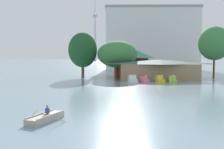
% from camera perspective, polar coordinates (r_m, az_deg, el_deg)
% --- Properties ---
extents(ground_plane, '(2000.00, 2000.00, 0.00)m').
position_cam_1_polar(ground_plane, '(20.46, 2.21, -10.15)').
color(ground_plane, gray).
extents(rowboat_with_rower, '(3.50, 3.89, 1.56)m').
position_cam_1_polar(rowboat_with_rower, '(21.02, -14.32, -9.13)').
color(rowboat_with_rower, '#ADA393').
rests_on(rowboat_with_rower, ground).
extents(pedal_boat_white, '(1.97, 2.70, 1.50)m').
position_cam_1_polar(pedal_boat_white, '(52.99, 4.52, -1.07)').
color(pedal_boat_white, white).
rests_on(pedal_boat_white, ground).
extents(pedal_boat_pink, '(2.04, 2.65, 1.48)m').
position_cam_1_polar(pedal_boat_pink, '(53.79, 7.02, -1.16)').
color(pedal_boat_pink, pink).
rests_on(pedal_boat_pink, ground).
extents(pedal_boat_yellow, '(1.83, 2.61, 1.48)m').
position_cam_1_polar(pedal_boat_yellow, '(53.51, 10.38, -1.08)').
color(pedal_boat_yellow, yellow).
rests_on(pedal_boat_yellow, ground).
extents(pedal_boat_lime, '(1.82, 2.74, 1.57)m').
position_cam_1_polar(pedal_boat_lime, '(54.02, 13.00, -1.12)').
color(pedal_boat_lime, '#8CCC3F').
rests_on(pedal_boat_lime, ground).
extents(boathouse, '(18.41, 7.47, 4.55)m').
position_cam_1_polar(boathouse, '(59.34, 10.16, 1.12)').
color(boathouse, '#9E7F5B').
rests_on(boathouse, ground).
extents(green_roof_pavilion, '(13.50, 13.50, 8.36)m').
position_cam_1_polar(green_roof_pavilion, '(73.60, 4.19, 3.27)').
color(green_roof_pavilion, '#993328').
rests_on(green_roof_pavilion, ground).
extents(shoreline_tree_tall_left, '(7.06, 7.06, 11.21)m').
position_cam_1_polar(shoreline_tree_tall_left, '(65.01, -6.41, 5.34)').
color(shoreline_tree_tall_left, brown).
rests_on(shoreline_tree_tall_left, ground).
extents(shoreline_tree_mid, '(9.67, 9.67, 9.05)m').
position_cam_1_polar(shoreline_tree_mid, '(63.40, 1.15, 4.44)').
color(shoreline_tree_mid, brown).
rests_on(shoreline_tree_mid, ground).
extents(shoreline_tree_right, '(7.47, 7.47, 12.34)m').
position_cam_1_polar(shoreline_tree_right, '(66.78, 21.46, 6.33)').
color(shoreline_tree_right, brown).
rests_on(shoreline_tree_right, ground).
extents(background_building_block, '(39.94, 14.80, 26.61)m').
position_cam_1_polar(background_building_block, '(116.21, 8.55, 7.72)').
color(background_building_block, silver).
rests_on(background_building_block, ground).
extents(distant_broadcast_tower, '(7.13, 7.13, 139.74)m').
position_cam_1_polar(distant_broadcast_tower, '(429.42, -3.73, 11.15)').
color(distant_broadcast_tower, '#B7BCC6').
rests_on(distant_broadcast_tower, ground).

